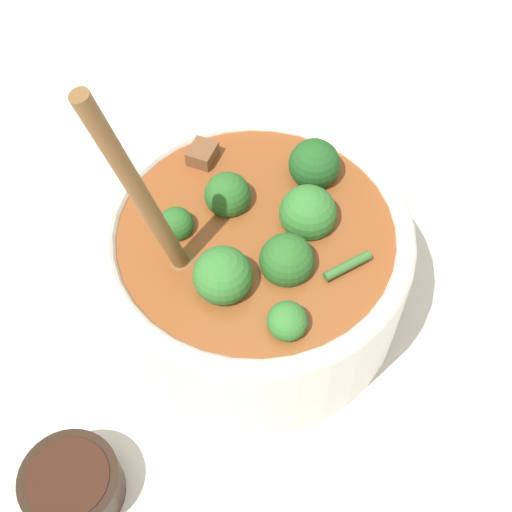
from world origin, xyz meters
name	(u,v)px	position (x,y,z in m)	size (l,w,h in m)	color
ground_plane	(256,301)	(0.00, 0.00, 0.00)	(4.00, 4.00, 0.00)	silver
stew_bowl	(256,260)	(0.00, 0.00, 0.06)	(0.24, 0.24, 0.28)	white
condiment_bowl	(72,484)	(0.20, 0.05, 0.02)	(0.07, 0.07, 0.04)	black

